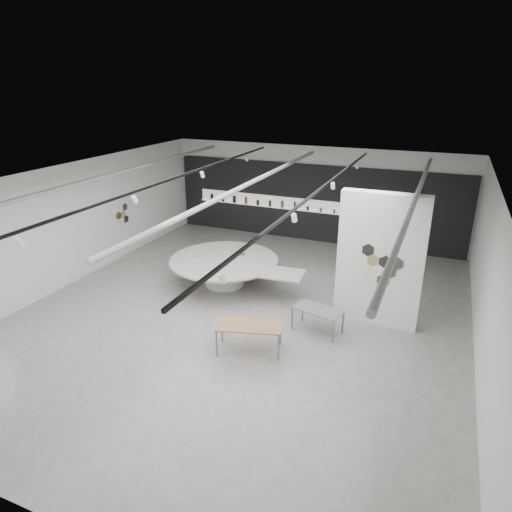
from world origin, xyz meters
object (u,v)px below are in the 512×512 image
at_px(partition_column, 380,261).
at_px(sample_table_stone, 318,311).
at_px(sample_table_wood, 249,326).
at_px(display_island, 226,268).
at_px(kitchen_counter, 385,241).

height_order(partition_column, sample_table_stone, partition_column).
bearing_deg(sample_table_wood, partition_column, 45.53).
xyz_separation_m(partition_column, sample_table_stone, (-1.30, -1.08, -1.20)).
relative_size(partition_column, display_island, 0.78).
bearing_deg(partition_column, sample_table_stone, -140.27).
bearing_deg(partition_column, display_island, 172.75).
xyz_separation_m(partition_column, kitchen_counter, (-0.51, 5.52, -1.31)).
relative_size(sample_table_wood, sample_table_stone, 1.24).
bearing_deg(display_island, kitchen_counter, 44.68).
bearing_deg(kitchen_counter, sample_table_wood, -109.86).
height_order(sample_table_stone, kitchen_counter, kitchen_counter).
distance_m(partition_column, kitchen_counter, 5.69).
xyz_separation_m(sample_table_stone, kitchen_counter, (0.79, 6.60, -0.10)).
relative_size(partition_column, kitchen_counter, 2.01).
distance_m(display_island, sample_table_stone, 3.87).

